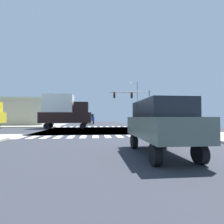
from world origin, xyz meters
name	(u,v)px	position (x,y,z in m)	size (l,w,h in m)	color
ground	(101,130)	(0.00, 0.00, -0.03)	(90.00, 90.00, 0.05)	#2F3139
sidewalk_corner_ne	(163,125)	(13.00, 12.00, 0.07)	(12.00, 12.00, 0.14)	#B2ADA3
sidewalk_corner_nw	(30,125)	(-13.00, 12.00, 0.07)	(12.00, 12.00, 0.14)	#B5B09D
crosswalk_near	(102,137)	(-0.25, -7.30, 0.00)	(13.50, 2.00, 0.01)	white
crosswalk_far	(98,127)	(-0.25, 7.30, 0.00)	(13.50, 2.00, 0.01)	white
traffic_signal_mast	(134,99)	(5.92, 7.54, 4.73)	(7.19, 0.55, 6.37)	gray
street_lamp	(136,100)	(8.02, 14.25, 5.39)	(1.78, 0.32, 9.16)	gray
bank_building	(20,112)	(-16.01, 14.49, 2.63)	(13.19, 8.77, 5.23)	#ADA895
suv_crossing_2	(90,118)	(-2.00, 19.08, 1.39)	(1.96, 4.60, 2.34)	black
sedan_queued_2	(82,119)	(-5.00, 32.08, 1.12)	(1.80, 4.30, 1.88)	black
box_truck_leading_1	(65,111)	(-5.20, 3.50, 2.56)	(7.20, 2.40, 4.85)	black
suv_middle_3	(160,122)	(2.00, -14.37, 1.39)	(1.96, 4.60, 2.34)	black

